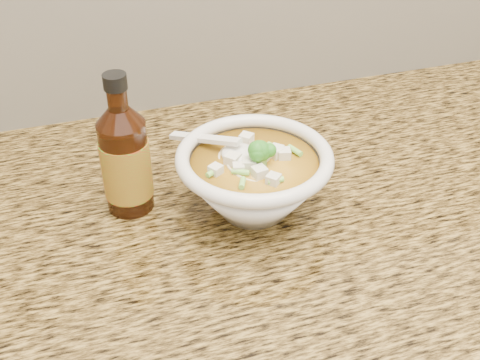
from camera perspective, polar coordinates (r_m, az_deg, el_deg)
name	(u,v)px	position (r m, az deg, el deg)	size (l,w,h in m)	color
counter_slab	(351,191)	(0.92, 10.47, -1.04)	(4.00, 0.68, 0.04)	olive
soup_bowl	(254,180)	(0.81, 1.34, -0.03)	(0.21, 0.21, 0.12)	silver
hot_sauce_bottle	(126,160)	(0.82, -10.80, 1.84)	(0.09, 0.09, 0.20)	#3B1808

